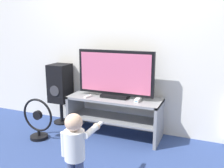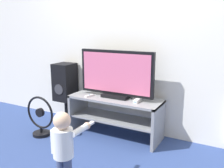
# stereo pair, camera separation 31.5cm
# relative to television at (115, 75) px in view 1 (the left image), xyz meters

# --- Properties ---
(ground_plane) EXTENTS (16.00, 16.00, 0.00)m
(ground_plane) POSITION_rel_television_xyz_m (0.00, -0.25, -0.83)
(ground_plane) COLOR navy
(wall_back) EXTENTS (10.00, 0.06, 2.60)m
(wall_back) POSITION_rel_television_xyz_m (0.00, 0.29, 0.47)
(wall_back) COLOR silver
(wall_back) RESTS_ON ground_plane
(tv_stand) EXTENTS (1.23, 0.45, 0.53)m
(tv_stand) POSITION_rel_television_xyz_m (0.00, -0.02, -0.48)
(tv_stand) COLOR gray
(tv_stand) RESTS_ON ground_plane
(television) EXTENTS (1.03, 0.20, 0.62)m
(television) POSITION_rel_television_xyz_m (0.00, 0.00, 0.00)
(television) COLOR black
(television) RESTS_ON tv_stand
(game_console) EXTENTS (0.06, 0.17, 0.04)m
(game_console) POSITION_rel_television_xyz_m (0.33, -0.05, -0.29)
(game_console) COLOR white
(game_console) RESTS_ON tv_stand
(remote_primary) EXTENTS (0.07, 0.13, 0.03)m
(remote_primary) POSITION_rel_television_xyz_m (-0.33, -0.14, -0.29)
(remote_primary) COLOR white
(remote_primary) RESTS_ON tv_stand
(child) EXTENTS (0.27, 0.42, 0.72)m
(child) POSITION_rel_television_xyz_m (0.11, -1.22, -0.41)
(child) COLOR #3F4C72
(child) RESTS_ON ground_plane
(speaker_tower) EXTENTS (0.28, 0.31, 0.90)m
(speaker_tower) POSITION_rel_television_xyz_m (-0.92, 0.09, -0.24)
(speaker_tower) COLOR black
(speaker_tower) RESTS_ON ground_plane
(floor_fan) EXTENTS (0.45, 0.23, 0.55)m
(floor_fan) POSITION_rel_television_xyz_m (-0.88, -0.50, -0.59)
(floor_fan) COLOR black
(floor_fan) RESTS_ON ground_plane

